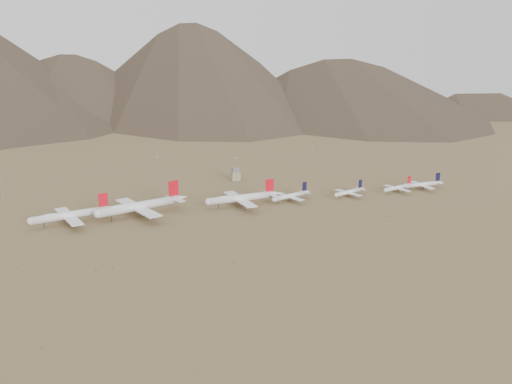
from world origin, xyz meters
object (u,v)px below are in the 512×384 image
object	(u,v)px
widebody_east	(241,198)
control_tower	(235,175)
widebody_centre	(140,206)
widebody_west	(70,215)
narrowbody_a	(291,196)
narrowbody_b	(350,192)

from	to	relation	value
widebody_east	control_tower	size ratio (longest dim) A/B	5.56
widebody_centre	widebody_east	bearing A→B (deg)	-17.57
widebody_centre	widebody_east	distance (m)	81.63
widebody_west	narrowbody_a	bearing A→B (deg)	-11.90
widebody_west	narrowbody_a	size ratio (longest dim) A/B	1.58
narrowbody_a	widebody_west	bearing A→B (deg)	161.80
widebody_west	widebody_east	size ratio (longest dim) A/B	0.96
narrowbody_a	control_tower	xyz separation A→B (m)	(-23.96, 85.17, 0.76)
widebody_centre	narrowbody_b	xyz separation A→B (m)	(178.56, 1.80, -3.95)
widebody_east	control_tower	distance (m)	89.11
widebody_east	narrowbody_a	size ratio (longest dim) A/B	1.65
widebody_east	narrowbody_a	distance (m)	43.98
narrowbody_a	narrowbody_b	bearing A→B (deg)	-22.95
widebody_centre	control_tower	distance (m)	135.12
widebody_east	narrowbody_b	distance (m)	97.01
widebody_west	narrowbody_b	bearing A→B (deg)	-13.00
narrowbody_a	widebody_east	bearing A→B (deg)	161.57
widebody_centre	widebody_east	xyz separation A→B (m)	(81.58, 2.30, -1.19)
widebody_east	narrowbody_a	bearing A→B (deg)	-3.82
widebody_centre	widebody_east	world-z (taller)	widebody_centre
widebody_east	narrowbody_a	world-z (taller)	widebody_east
narrowbody_a	widebody_centre	bearing A→B (deg)	161.21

